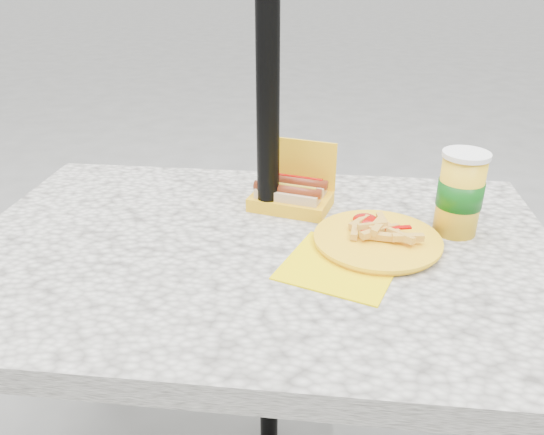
# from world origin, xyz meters

# --- Properties ---
(picnic_table) EXTENTS (1.20, 0.80, 0.75)m
(picnic_table) POSITION_xyz_m (0.00, 0.00, 0.64)
(picnic_table) COLOR beige
(picnic_table) RESTS_ON ground
(umbrella_pole) EXTENTS (0.05, 0.05, 2.20)m
(umbrella_pole) POSITION_xyz_m (0.00, 0.16, 1.10)
(umbrella_pole) COLOR black
(umbrella_pole) RESTS_ON ground
(hotdog_box) EXTENTS (0.20, 0.16, 0.15)m
(hotdog_box) POSITION_xyz_m (0.05, 0.18, 0.78)
(hotdog_box) COLOR yellow
(hotdog_box) RESTS_ON picnic_table
(fries_plate) EXTENTS (0.33, 0.35, 0.05)m
(fries_plate) POSITION_xyz_m (0.23, 0.02, 0.76)
(fries_plate) COLOR #FFDE00
(fries_plate) RESTS_ON picnic_table
(soda_cup) EXTENTS (0.09, 0.09, 0.18)m
(soda_cup) POSITION_xyz_m (0.40, 0.10, 0.84)
(soda_cup) COLOR yellow
(soda_cup) RESTS_ON picnic_table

